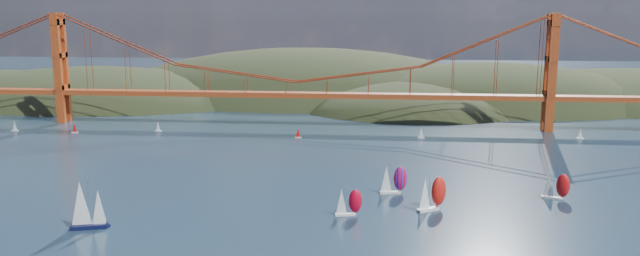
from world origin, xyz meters
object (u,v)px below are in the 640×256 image
(sloop_navy, at_px, (86,206))
(racer_2, at_px, (555,185))
(racer_0, at_px, (348,202))
(racer_1, at_px, (432,193))
(racer_rwb, at_px, (393,179))

(sloop_navy, height_order, racer_2, sloop_navy)
(sloop_navy, relative_size, racer_0, 1.67)
(sloop_navy, height_order, racer_1, sloop_navy)
(racer_1, xyz_separation_m, racer_rwb, (-10.66, 15.57, -0.49))
(racer_0, xyz_separation_m, racer_1, (23.56, 6.91, 1.11))
(sloop_navy, height_order, racer_0, sloop_navy)
(racer_0, distance_m, racer_rwb, 25.93)
(racer_0, height_order, racer_2, racer_2)
(racer_0, height_order, racer_1, racer_1)
(racer_1, distance_m, racer_2, 40.99)
(racer_rwb, bearing_deg, racer_0, -129.88)
(sloop_navy, bearing_deg, racer_1, -1.26)
(racer_1, bearing_deg, racer_2, -13.04)
(racer_1, height_order, racer_2, racer_1)
(racer_0, bearing_deg, racer_2, 11.64)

